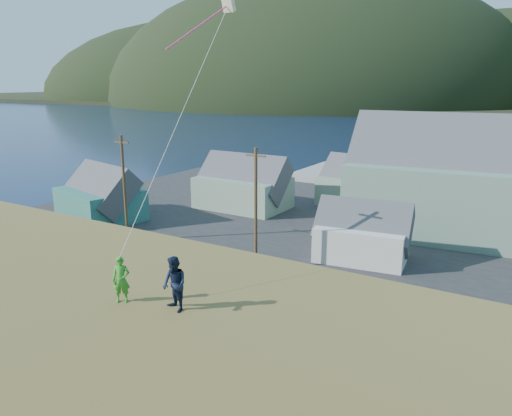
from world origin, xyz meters
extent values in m
plane|color=#0A1638|center=(0.00, 0.00, 0.00)|extent=(900.00, 900.00, 0.00)
cube|color=#4C3D19|center=(0.00, -2.00, 0.05)|extent=(110.00, 8.00, 0.10)
cube|color=#28282B|center=(0.00, 17.00, 0.06)|extent=(72.00, 36.00, 0.12)
cube|color=gray|center=(-6.00, 40.00, 0.45)|extent=(26.00, 14.00, 0.90)
ellipsoid|color=black|center=(-220.00, 280.00, 2.00)|extent=(240.00, 216.00, 108.00)
ellipsoid|color=black|center=(-120.00, 260.00, 2.00)|extent=(260.00, 234.00, 143.00)
ellipsoid|color=black|center=(-20.00, 300.00, 2.00)|extent=(200.00, 180.00, 100.00)
cube|color=#285F54|center=(-25.56, 5.30, 1.67)|extent=(9.56, 8.07, 3.11)
cube|color=#47474C|center=(-25.56, 5.30, 4.05)|extent=(9.99, 7.98, 5.99)
cube|color=slate|center=(-15.64, 16.72, 1.82)|extent=(9.66, 6.52, 3.40)
cube|color=#47474C|center=(-15.64, 16.72, 4.37)|extent=(10.15, 6.29, 6.13)
cube|color=silver|center=(1.32, 7.75, 1.48)|extent=(7.41, 5.74, 2.73)
cube|color=#47474C|center=(1.32, 7.75, 3.53)|extent=(7.90, 5.77, 4.84)
cube|color=gray|center=(-4.09, 24.25, 1.70)|extent=(10.56, 7.20, 3.15)
cube|color=#47474C|center=(-4.09, 24.25, 4.16)|extent=(11.05, 7.22, 5.85)
cylinder|color=#47331E|center=(-18.02, 1.50, 4.77)|extent=(0.24, 0.24, 9.30)
cylinder|color=#47331E|center=(-4.74, 1.50, 4.71)|extent=(0.24, 0.24, 9.17)
imported|color=slate|center=(-18.84, 22.53, 0.89)|extent=(2.20, 4.84, 1.54)
imported|color=navy|center=(0.95, 17.35, 0.89)|extent=(1.92, 4.57, 1.54)
imported|color=#A1A2A5|center=(-13.14, 18.16, 0.88)|extent=(2.14, 4.78, 1.52)
imported|color=red|center=(-18.76, 18.18, 0.85)|extent=(2.17, 4.42, 1.45)
imported|color=black|center=(-3.54, 19.30, 0.87)|extent=(2.33, 5.25, 1.50)
imported|color=black|center=(-2.64, 25.39, 0.77)|extent=(1.85, 3.93, 1.30)
imported|color=#318E26|center=(2.53, -18.53, 7.94)|extent=(0.64, 0.60, 1.47)
imported|color=#121A32|center=(4.33, -18.13, 8.04)|extent=(0.99, 0.88, 1.68)
cube|color=#FDF1C0|center=(1.59, -11.03, 16.83)|extent=(0.46, 0.44, 0.60)
cylinder|color=#FF438C|center=(0.99, -12.28, 15.93)|extent=(0.06, 0.06, 3.31)
cylinder|color=white|center=(2.06, -14.78, 12.75)|extent=(0.02, 0.02, 11.12)
camera|label=1|loc=(13.54, -28.65, 13.92)|focal=35.00mm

